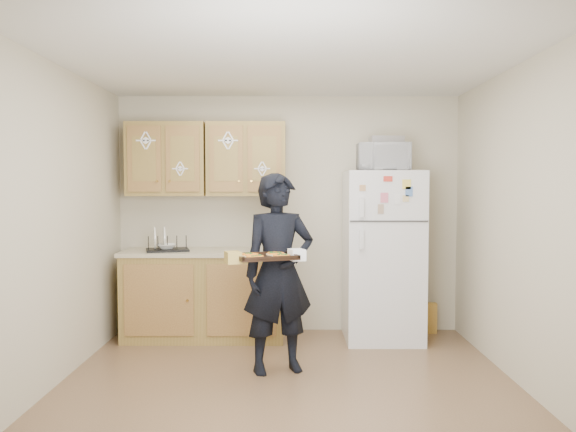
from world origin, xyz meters
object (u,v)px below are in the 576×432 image
at_px(refrigerator, 382,256).
at_px(baking_tray, 266,257).
at_px(dish_rack, 167,243).
at_px(microwave, 383,157).
at_px(person, 279,273).

distance_m(refrigerator, baking_tray, 1.70).
bearing_deg(refrigerator, dish_rack, -179.74).
height_order(refrigerator, microwave, microwave).
bearing_deg(microwave, refrigerator, 77.29).
distance_m(baking_tray, microwave, 1.86).
height_order(person, baking_tray, person).
relative_size(microwave, dish_rack, 1.20).
bearing_deg(person, dish_rack, 120.27).
xyz_separation_m(refrigerator, dish_rack, (-2.16, -0.01, 0.13)).
bearing_deg(person, microwave, 23.73).
xyz_separation_m(refrigerator, baking_tray, (-1.12, -1.27, 0.14)).
xyz_separation_m(person, dish_rack, (-1.14, 0.98, 0.15)).
height_order(refrigerator, baking_tray, refrigerator).
relative_size(refrigerator, dish_rack, 4.11).
bearing_deg(baking_tray, microwave, 28.65).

